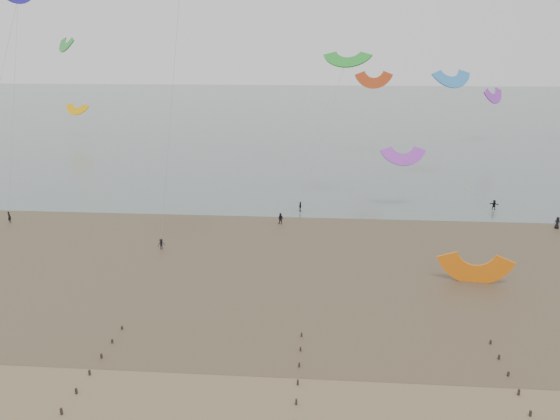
% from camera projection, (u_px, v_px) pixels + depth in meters
% --- Properties ---
extents(ground, '(500.00, 500.00, 0.00)m').
position_uv_depth(ground, '(244.00, 414.00, 42.12)').
color(ground, brown).
rests_on(ground, ground).
extents(sea_and_shore, '(500.00, 665.00, 0.03)m').
position_uv_depth(sea_and_shore, '(250.00, 251.00, 75.23)').
color(sea_and_shore, '#475654').
rests_on(sea_and_shore, ground).
extents(kitesurfer_lead, '(0.79, 0.67, 1.84)m').
position_uv_depth(kitesurfer_lead, '(9.00, 217.00, 87.10)').
color(kitesurfer_lead, black).
rests_on(kitesurfer_lead, ground).
extents(kitesurfers, '(116.32, 24.17, 1.89)m').
position_uv_depth(kitesurfers, '(404.00, 218.00, 86.65)').
color(kitesurfers, black).
rests_on(kitesurfers, ground).
extents(grounded_kite, '(8.10, 6.77, 4.01)m').
position_uv_depth(grounded_kite, '(474.00, 282.00, 65.43)').
color(grounded_kite, orange).
rests_on(grounded_kite, ground).
extents(kites_airborne, '(248.32, 106.23, 42.79)m').
position_uv_depth(kites_airborne, '(243.00, 65.00, 122.32)').
color(kites_airborne, '#3787D3').
rests_on(kites_airborne, ground).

